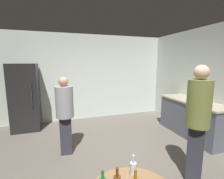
# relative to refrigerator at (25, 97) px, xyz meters

# --- Properties ---
(ground_plane) EXTENTS (5.20, 5.20, 0.10)m
(ground_plane) POSITION_rel_refrigerator_xyz_m (1.73, -2.20, -0.95)
(ground_plane) COLOR #5B544C
(wall_back) EXTENTS (5.32, 0.06, 2.70)m
(wall_back) POSITION_rel_refrigerator_xyz_m (1.73, 0.43, 0.45)
(wall_back) COLOR beige
(wall_back) RESTS_ON ground_plane
(wall_side_right) EXTENTS (0.06, 5.20, 2.70)m
(wall_side_right) POSITION_rel_refrigerator_xyz_m (4.36, -2.20, 0.45)
(wall_side_right) COLOR beige
(wall_side_right) RESTS_ON ground_plane
(refrigerator) EXTENTS (0.70, 0.68, 1.80)m
(refrigerator) POSITION_rel_refrigerator_xyz_m (0.00, 0.00, 0.00)
(refrigerator) COLOR black
(refrigerator) RESTS_ON ground_plane
(kitchen_counter) EXTENTS (0.64, 1.78, 0.90)m
(kitchen_counter) POSITION_rel_refrigerator_xyz_m (4.01, -1.74, -0.45)
(kitchen_counter) COLOR #4C515B
(kitchen_counter) RESTS_ON ground_plane
(kettle) EXTENTS (0.24, 0.17, 0.18)m
(kettle) POSITION_rel_refrigerator_xyz_m (3.96, -1.83, 0.07)
(kettle) COLOR #B2B2B7
(kettle) RESTS_ON kitchen_counter
(wine_bottle_on_counter) EXTENTS (0.08, 0.08, 0.31)m
(wine_bottle_on_counter) POSITION_rel_refrigerator_xyz_m (4.02, -2.07, 0.12)
(wine_bottle_on_counter) COLOR #3F141E
(wine_bottle_on_counter) RESTS_ON kitchen_counter
(beer_bottle_clear) EXTENTS (0.06, 0.06, 0.23)m
(beer_bottle_clear) POSITION_rel_refrigerator_xyz_m (1.51, -3.56, -0.08)
(beer_bottle_clear) COLOR silver
(beer_bottle_clear) RESTS_ON foreground_table
(person_in_gray_shirt) EXTENTS (0.37, 0.37, 1.56)m
(person_in_gray_shirt) POSITION_rel_refrigerator_xyz_m (0.97, -1.62, 0.01)
(person_in_gray_shirt) COLOR #2D2D38
(person_in_gray_shirt) RESTS_ON ground_plane
(person_in_olive_shirt) EXTENTS (0.48, 0.48, 1.80)m
(person_in_olive_shirt) POSITION_rel_refrigerator_xyz_m (2.81, -3.03, 0.16)
(person_in_olive_shirt) COLOR #2D2D38
(person_in_olive_shirt) RESTS_ON ground_plane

